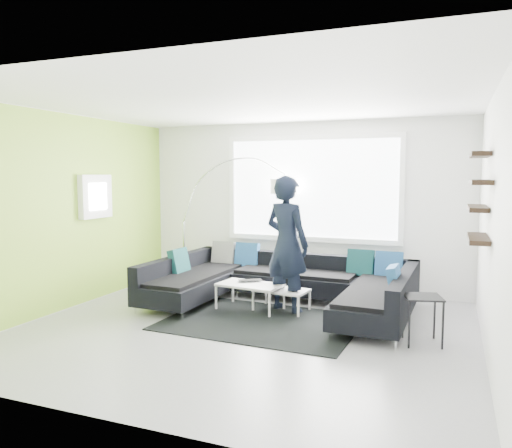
{
  "coord_description": "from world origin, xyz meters",
  "views": [
    {
      "loc": [
        2.37,
        -5.56,
        1.92
      ],
      "look_at": [
        -0.18,
        0.9,
        1.24
      ],
      "focal_mm": 35.0,
      "sensor_mm": 36.0,
      "label": 1
    }
  ],
  "objects_px": {
    "person": "(287,244)",
    "side_table": "(422,320)",
    "coffee_table": "(266,297)",
    "laptop": "(251,281)",
    "arc_lamp": "(184,222)",
    "sectional_sofa": "(280,286)"
  },
  "relations": [
    {
      "from": "person",
      "to": "coffee_table",
      "type": "bearing_deg",
      "value": 40.35
    },
    {
      "from": "arc_lamp",
      "to": "person",
      "type": "xyz_separation_m",
      "value": [
        2.22,
        -0.98,
        -0.15
      ]
    },
    {
      "from": "coffee_table",
      "to": "side_table",
      "type": "bearing_deg",
      "value": -10.09
    },
    {
      "from": "sectional_sofa",
      "to": "coffee_table",
      "type": "relative_size",
      "value": 3.19
    },
    {
      "from": "coffee_table",
      "to": "laptop",
      "type": "height_order",
      "value": "laptop"
    },
    {
      "from": "coffee_table",
      "to": "sectional_sofa",
      "type": "bearing_deg",
      "value": 45.36
    },
    {
      "from": "side_table",
      "to": "laptop",
      "type": "relative_size",
      "value": 1.35
    },
    {
      "from": "coffee_table",
      "to": "arc_lamp",
      "type": "xyz_separation_m",
      "value": [
        -1.94,
        1.08,
        0.92
      ]
    },
    {
      "from": "sectional_sofa",
      "to": "arc_lamp",
      "type": "xyz_separation_m",
      "value": [
        -2.11,
        0.95,
        0.77
      ]
    },
    {
      "from": "side_table",
      "to": "laptop",
      "type": "bearing_deg",
      "value": 163.6
    },
    {
      "from": "sectional_sofa",
      "to": "arc_lamp",
      "type": "height_order",
      "value": "arc_lamp"
    },
    {
      "from": "coffee_table",
      "to": "side_table",
      "type": "height_order",
      "value": "side_table"
    },
    {
      "from": "arc_lamp",
      "to": "laptop",
      "type": "relative_size",
      "value": 5.42
    },
    {
      "from": "sectional_sofa",
      "to": "coffee_table",
      "type": "xyz_separation_m",
      "value": [
        -0.17,
        -0.13,
        -0.16
      ]
    },
    {
      "from": "sectional_sofa",
      "to": "laptop",
      "type": "distance_m",
      "value": 0.42
    },
    {
      "from": "arc_lamp",
      "to": "coffee_table",
      "type": "bearing_deg",
      "value": -31.1
    },
    {
      "from": "sectional_sofa",
      "to": "coffee_table",
      "type": "height_order",
      "value": "sectional_sofa"
    },
    {
      "from": "sectional_sofa",
      "to": "side_table",
      "type": "bearing_deg",
      "value": -19.83
    },
    {
      "from": "arc_lamp",
      "to": "person",
      "type": "height_order",
      "value": "arc_lamp"
    },
    {
      "from": "coffee_table",
      "to": "arc_lamp",
      "type": "relative_size",
      "value": 0.52
    },
    {
      "from": "person",
      "to": "side_table",
      "type": "bearing_deg",
      "value": 179.16
    },
    {
      "from": "sectional_sofa",
      "to": "coffee_table",
      "type": "bearing_deg",
      "value": -139.59
    }
  ]
}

